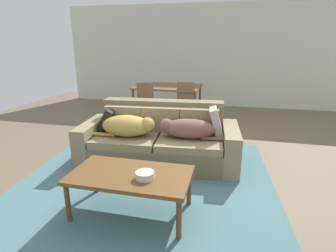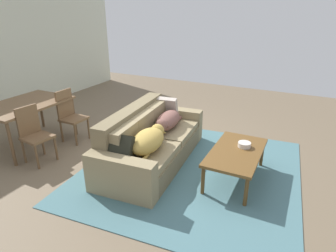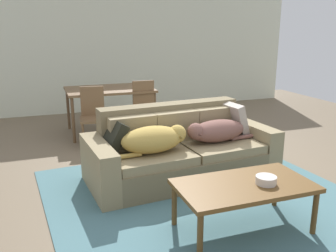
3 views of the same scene
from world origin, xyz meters
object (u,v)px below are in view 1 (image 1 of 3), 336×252
throw_pillow_by_left_arm (107,119)px  dining_table (168,89)px  dog_on_right_cushion (187,128)px  bowl_on_coffee_table (145,175)px  couch (160,140)px  dining_chair_near_left (143,103)px  dining_chair_near_right (184,104)px  dog_on_left_cushion (129,126)px  throw_pillow_by_right_arm (217,122)px  coffee_table (131,178)px

throw_pillow_by_left_arm → dining_table: throw_pillow_by_left_arm is taller
dog_on_right_cushion → throw_pillow_by_left_arm: size_ratio=2.50×
dog_on_right_cushion → bowl_on_coffee_table: (-0.18, -1.32, -0.07)m
couch → dining_chair_near_left: dining_chair_near_left is taller
dining_chair_near_right → dining_table: bearing=131.6°
dining_chair_near_left → dining_chair_near_right: dining_chair_near_right is taller
dog_on_left_cushion → dining_chair_near_left: (-0.40, 1.85, -0.08)m
dog_on_right_cushion → throw_pillow_by_right_arm: size_ratio=2.11×
bowl_on_coffee_table → dining_chair_near_right: 3.14m
dining_table → coffee_table: bearing=-82.4°
dining_chair_near_left → dog_on_left_cushion: bearing=-71.0°
dog_on_right_cushion → throw_pillow_by_left_arm: 1.24m
dog_on_left_cushion → dog_on_right_cushion: 0.82m
dog_on_left_cushion → dining_table: size_ratio=0.61×
coffee_table → dining_chair_near_right: (-0.01, 3.06, 0.10)m
throw_pillow_by_left_arm → coffee_table: bearing=-56.8°
couch → throw_pillow_by_right_arm: size_ratio=5.38×
dog_on_left_cushion → throw_pillow_by_left_arm: bearing=149.4°
bowl_on_coffee_table → coffee_table: bearing=158.4°
dining_chair_near_left → dining_chair_near_right: (0.86, 0.07, 0.01)m
throw_pillow_by_left_arm → dining_chair_near_left: dining_chair_near_left is taller
throw_pillow_by_left_arm → dog_on_right_cushion: bearing=-4.4°
dog_on_left_cushion → dining_chair_near_left: size_ratio=0.97×
bowl_on_coffee_table → dining_chair_near_left: size_ratio=0.20×
dog_on_right_cushion → dining_chair_near_right: size_ratio=0.97×
couch → throw_pillow_by_right_arm: 0.87m
dog_on_left_cushion → dining_table: bearing=85.8°
dog_on_right_cushion → throw_pillow_by_left_arm: (-1.23, 0.09, 0.03)m
dog_on_left_cushion → dining_chair_near_left: 1.89m
couch → dining_chair_near_right: size_ratio=2.47×
throw_pillow_by_left_arm → bowl_on_coffee_table: (1.06, -1.42, -0.10)m
coffee_table → bowl_on_coffee_table: size_ratio=6.58×
dining_chair_near_left → dining_chair_near_right: 0.86m
dog_on_left_cushion → dining_chair_near_right: bearing=71.9°
dining_table → throw_pillow_by_right_arm: bearing=-60.1°
couch → dining_chair_near_left: size_ratio=2.58×
couch → dog_on_right_cushion: couch is taller
dining_chair_near_right → coffee_table: bearing=-89.1°
throw_pillow_by_left_arm → throw_pillow_by_right_arm: throw_pillow_by_right_arm is taller
dining_chair_near_right → couch: bearing=-91.2°
dog_on_left_cushion → bowl_on_coffee_table: (0.63, -1.21, -0.09)m
dog_on_right_cushion → coffee_table: (-0.35, -1.25, -0.16)m
couch → dog_on_right_cushion: (0.42, -0.11, 0.24)m
coffee_table → bowl_on_coffee_table: bearing=-21.6°
bowl_on_coffee_table → dining_chair_near_right: (-0.18, 3.13, 0.02)m
throw_pillow_by_left_arm → dining_chair_near_right: 1.93m
dog_on_left_cushion → coffee_table: dog_on_left_cushion is taller
bowl_on_coffee_table → couch: bearing=99.5°
coffee_table → bowl_on_coffee_table: (0.17, -0.07, 0.08)m
couch → throw_pillow_by_right_arm: (0.81, 0.12, 0.30)m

